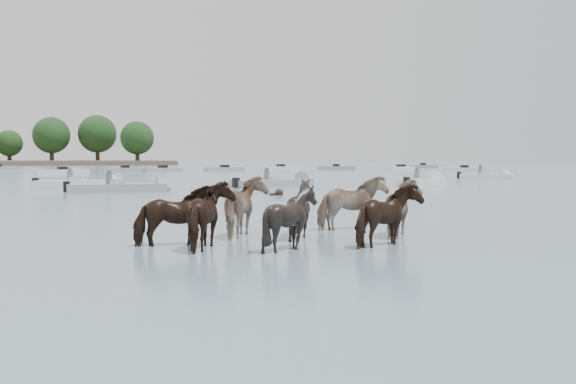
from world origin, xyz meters
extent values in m
plane|color=slate|center=(0.00, 0.00, 0.00)|extent=(400.00, 400.00, 0.00)
imported|color=black|center=(-3.51, 0.21, 0.62)|extent=(1.88, 1.09, 1.50)
imported|color=#866F5B|center=(-1.57, 1.49, 0.69)|extent=(1.39, 1.63, 1.64)
imported|color=black|center=(-0.41, 0.88, 0.65)|extent=(1.77, 1.68, 1.56)
imported|color=tan|center=(1.43, 2.16, 0.68)|extent=(2.01, 1.14, 1.61)
imported|color=black|center=(-2.74, -0.45, 0.67)|extent=(1.45, 1.66, 1.58)
imported|color=black|center=(-1.19, -1.07, 0.63)|extent=(1.51, 1.38, 1.51)
imported|color=black|center=(1.03, -1.12, 0.63)|extent=(1.95, 1.62, 1.51)
imported|color=#847059|center=(2.22, 0.45, 0.65)|extent=(1.51, 1.70, 1.56)
sphere|color=black|center=(3.47, 17.97, 0.12)|extent=(0.44, 0.44, 0.44)
cube|color=black|center=(3.22, 17.97, 0.02)|extent=(0.50, 0.22, 0.18)
cube|color=silver|center=(-6.95, 28.90, 0.20)|extent=(5.22, 2.37, 0.55)
cone|color=silver|center=(-4.46, 28.51, 0.20)|extent=(1.14, 1.72, 1.60)
cube|color=#99ADB7|center=(-6.95, 28.90, 0.55)|extent=(0.97, 1.23, 0.35)
cube|color=black|center=(-9.43, 29.30, 0.35)|extent=(0.40, 0.40, 0.60)
cylinder|color=#595966|center=(-7.35, 28.90, 0.75)|extent=(0.36, 0.36, 0.70)
sphere|color=#595966|center=(-7.35, 28.90, 1.20)|extent=(0.24, 0.24, 0.24)
cube|color=gray|center=(-4.55, 23.00, 0.20)|extent=(5.38, 1.91, 0.55)
cone|color=gray|center=(-1.91, 23.16, 0.20)|extent=(0.99, 1.65, 1.60)
cube|color=#99ADB7|center=(-4.55, 23.00, 0.55)|extent=(0.86, 1.17, 0.35)
cube|color=black|center=(-7.19, 22.85, 0.35)|extent=(0.37, 0.37, 0.60)
cylinder|color=#595966|center=(-4.95, 23.00, 0.75)|extent=(0.36, 0.36, 0.70)
sphere|color=#595966|center=(-4.95, 23.00, 1.20)|extent=(0.24, 0.24, 0.24)
cube|color=gray|center=(5.51, 27.57, 0.20)|extent=(6.17, 4.15, 0.55)
cone|color=gray|center=(8.24, 28.92, 0.20)|extent=(1.52, 1.83, 1.60)
cube|color=#99ADB7|center=(5.51, 27.57, 0.55)|extent=(1.21, 1.36, 0.35)
cube|color=black|center=(2.78, 26.21, 0.35)|extent=(0.47, 0.47, 0.60)
cylinder|color=#595966|center=(5.11, 27.57, 0.75)|extent=(0.36, 0.36, 0.70)
sphere|color=#595966|center=(5.11, 27.57, 1.20)|extent=(0.24, 0.24, 0.24)
cube|color=silver|center=(15.88, 26.56, 0.20)|extent=(5.06, 4.75, 0.55)
cone|color=silver|center=(17.88, 28.34, 0.20)|extent=(1.74, 1.79, 1.60)
cube|color=#99ADB7|center=(15.88, 26.56, 0.55)|extent=(1.34, 1.37, 0.35)
cube|color=black|center=(13.88, 24.78, 0.35)|extent=(0.49, 0.49, 0.60)
cylinder|color=#595966|center=(15.48, 26.56, 0.75)|extent=(0.36, 0.36, 0.70)
sphere|color=#595966|center=(15.48, 26.56, 1.20)|extent=(0.24, 0.24, 0.24)
cube|color=silver|center=(26.74, 36.19, 0.20)|extent=(4.60, 3.07, 0.55)
cone|color=silver|center=(28.75, 35.39, 0.20)|extent=(1.43, 1.82, 1.60)
cube|color=#99ADB7|center=(26.74, 36.19, 0.55)|extent=(1.16, 1.34, 0.35)
cube|color=black|center=(24.74, 36.98, 0.35)|extent=(0.45, 0.45, 0.60)
cylinder|color=#595966|center=(26.34, 36.19, 0.75)|extent=(0.36, 0.36, 0.70)
sphere|color=#595966|center=(26.34, 36.19, 1.20)|extent=(0.24, 0.24, 0.24)
cube|color=silver|center=(-10.10, 63.15, 0.22)|extent=(5.86, 2.90, 0.60)
cube|color=black|center=(-10.10, 63.15, 0.60)|extent=(1.22, 1.22, 0.50)
cube|color=gray|center=(-3.04, 72.91, 0.22)|extent=(5.73, 2.51, 0.60)
cube|color=black|center=(-3.04, 72.91, 0.60)|extent=(1.17, 1.17, 0.50)
cube|color=gray|center=(1.66, 71.28, 0.22)|extent=(5.25, 3.32, 0.60)
cube|color=black|center=(1.66, 71.28, 0.60)|extent=(1.31, 1.31, 0.50)
cube|color=gray|center=(10.10, 73.28, 0.22)|extent=(5.72, 2.78, 0.60)
cube|color=black|center=(10.10, 73.28, 0.60)|extent=(1.21, 1.21, 0.50)
cube|color=silver|center=(19.40, 78.78, 0.22)|extent=(5.97, 2.58, 0.60)
cube|color=black|center=(19.40, 78.78, 0.60)|extent=(1.17, 1.17, 0.50)
cube|color=gray|center=(27.99, 78.58, 0.22)|extent=(5.91, 2.98, 0.60)
cube|color=black|center=(27.99, 78.58, 0.60)|extent=(1.23, 1.23, 0.50)
cube|color=silver|center=(35.85, 72.62, 0.22)|extent=(4.47, 2.26, 0.60)
cube|color=black|center=(35.85, 72.62, 0.60)|extent=(1.17, 1.17, 0.50)
cube|color=silver|center=(40.15, 62.39, 0.22)|extent=(5.91, 3.65, 0.60)
cube|color=black|center=(40.15, 62.39, 0.60)|extent=(1.31, 1.31, 0.50)
cube|color=gray|center=(47.81, 89.33, 0.22)|extent=(5.16, 3.08, 0.60)
cube|color=black|center=(47.81, 89.33, 0.60)|extent=(1.28, 1.28, 0.50)
cylinder|color=#382619|center=(-28.67, 157.72, 1.44)|extent=(1.00, 1.00, 2.88)
sphere|color=black|center=(-28.67, 157.72, 5.21)|extent=(6.41, 6.41, 6.41)
cylinder|color=#382619|center=(-18.41, 151.62, 1.96)|extent=(1.00, 1.00, 3.92)
sphere|color=black|center=(-18.41, 151.62, 7.07)|extent=(8.70, 8.70, 8.70)
cylinder|color=#382619|center=(-7.86, 153.01, 2.08)|extent=(1.00, 1.00, 4.17)
sphere|color=black|center=(-7.86, 153.01, 7.52)|extent=(9.26, 9.26, 9.26)
cylinder|color=#382619|center=(1.31, 143.11, 1.76)|extent=(1.00, 1.00, 3.52)
sphere|color=black|center=(1.31, 143.11, 6.35)|extent=(7.81, 7.81, 7.81)
camera|label=1|loc=(-4.88, -14.42, 1.99)|focal=40.72mm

